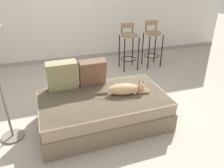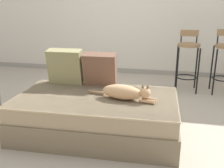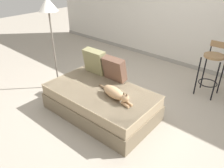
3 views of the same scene
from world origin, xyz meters
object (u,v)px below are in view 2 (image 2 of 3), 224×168
(couch, at_px, (97,115))
(throw_pillow_corner, at_px, (66,66))
(cat, at_px, (125,92))
(throw_pillow_middle, at_px, (100,69))
(bar_stool_near_window, at_px, (188,55))

(couch, xyz_separation_m, throw_pillow_corner, (-0.48, 0.38, 0.42))
(throw_pillow_corner, bearing_deg, couch, -38.10)
(throw_pillow_corner, distance_m, cat, 0.89)
(throw_pillow_corner, relative_size, cat, 0.58)
(couch, relative_size, cat, 2.36)
(throw_pillow_middle, distance_m, cat, 0.55)
(cat, bearing_deg, throw_pillow_middle, 132.16)
(throw_pillow_corner, distance_m, throw_pillow_middle, 0.43)
(couch, relative_size, bar_stool_near_window, 1.81)
(cat, bearing_deg, bar_stool_near_window, 67.21)
(throw_pillow_corner, xyz_separation_m, throw_pillow_middle, (0.43, 0.01, -0.01))
(couch, bearing_deg, throw_pillow_corner, 141.90)
(couch, relative_size, throw_pillow_middle, 4.34)
(throw_pillow_middle, xyz_separation_m, cat, (0.36, -0.40, -0.13))
(throw_pillow_middle, relative_size, cat, 0.54)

